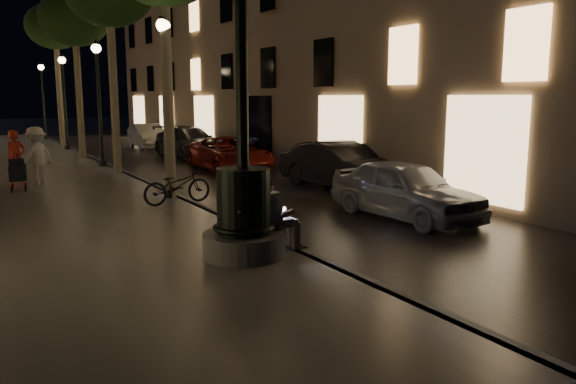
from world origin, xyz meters
TOP-DOWN VIEW (x-y plane):
  - ground at (0.00, 15.00)m, footprint 120.00×120.00m
  - cobble_lane at (3.00, 15.00)m, footprint 6.00×45.00m
  - curb_strip at (0.00, 15.00)m, footprint 0.25×45.00m
  - building_right at (10.00, 18.00)m, footprint 8.00×36.00m
  - fountain_lamppost at (-1.00, 2.00)m, footprint 1.40×1.40m
  - seated_man_laptop at (-0.39, 2.00)m, footprint 0.90×0.30m
  - tree_third at (-0.30, 20.00)m, footprint 3.00×3.00m
  - tree_far at (-0.22, 26.00)m, footprint 3.00×3.00m
  - lamp_curb_a at (-0.30, 8.00)m, footprint 0.36×0.36m
  - lamp_curb_b at (-0.30, 16.00)m, footprint 0.36×0.36m
  - lamp_curb_c at (-0.30, 24.00)m, footprint 0.36×0.36m
  - lamp_curb_d at (-0.30, 32.00)m, footprint 0.36×0.36m
  - stroller at (-3.67, 11.21)m, footprint 0.52×1.05m
  - car_front at (4.00, 3.58)m, footprint 1.82×4.19m
  - car_second at (5.20, 7.86)m, footprint 2.00×4.62m
  - car_third at (4.00, 13.54)m, footprint 2.52×4.92m
  - car_rear at (4.33, 19.00)m, footprint 2.24×5.08m
  - car_fifth at (4.00, 24.50)m, footprint 1.68×4.23m
  - pedestrian_red at (-3.59, 12.34)m, footprint 0.73×0.67m
  - pedestrian_white at (-3.04, 12.20)m, footprint 1.31×1.20m
  - bicycle at (-0.40, 7.06)m, footprint 1.83×0.77m

SIDE VIEW (x-z plane):
  - ground at x=0.00m, z-range 0.00..0.00m
  - cobble_lane at x=3.00m, z-range 0.00..0.02m
  - curb_strip at x=0.00m, z-range 0.00..0.20m
  - car_third at x=4.00m, z-range 0.00..1.33m
  - bicycle at x=-0.40m, z-range 0.20..1.14m
  - car_fifth at x=4.00m, z-range 0.00..1.37m
  - car_front at x=4.00m, z-range 0.00..1.41m
  - car_rear at x=4.33m, z-range 0.00..1.45m
  - stroller at x=-3.67m, z-range 0.20..1.26m
  - car_second at x=5.20m, z-range 0.00..1.48m
  - seated_man_laptop at x=-0.39m, z-range 0.24..1.51m
  - pedestrian_red at x=-3.59m, z-range 0.20..1.88m
  - pedestrian_white at x=-3.04m, z-range 0.20..1.97m
  - fountain_lamppost at x=-1.00m, z-range -1.39..3.81m
  - lamp_curb_a at x=-0.30m, z-range 0.83..5.64m
  - lamp_curb_b at x=-0.30m, z-range 0.83..5.64m
  - lamp_curb_c at x=-0.30m, z-range 0.83..5.64m
  - lamp_curb_d at x=-0.30m, z-range 0.83..5.64m
  - tree_third at x=-0.30m, z-range 2.54..9.74m
  - tree_far at x=-0.22m, z-range 2.68..10.18m
  - building_right at x=10.00m, z-range 0.00..15.00m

